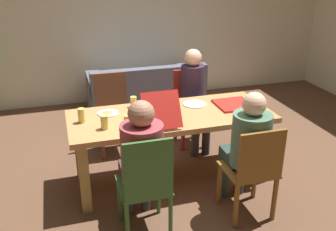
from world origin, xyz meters
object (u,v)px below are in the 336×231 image
(chair_0, at_px, (253,171))
(drinking_glass_1, at_px, (105,122))
(chair_2, at_px, (190,106))
(drinking_glass_2, at_px, (128,122))
(person_2, at_px, (194,93))
(drinking_glass_3, at_px, (82,116))
(couch, at_px, (145,95))
(chair_3, at_px, (113,110))
(plate_1, at_px, (108,113))
(pizza_box_0, at_px, (156,115))
(dining_table, at_px, (171,124))
(drinking_glass_0, at_px, (133,102))
(pizza_box_1, at_px, (234,104))
(plate_0, at_px, (195,104))
(chair_1, at_px, (146,183))
(person_1, at_px, (141,155))
(person_0, at_px, (248,142))

(chair_0, relative_size, drinking_glass_1, 6.88)
(chair_0, height_order, drinking_glass_1, chair_0)
(chair_2, relative_size, drinking_glass_2, 7.23)
(person_2, relative_size, drinking_glass_3, 8.61)
(couch, bearing_deg, chair_2, -74.38)
(chair_3, bearing_deg, plate_1, -101.86)
(pizza_box_0, relative_size, plate_1, 2.59)
(dining_table, bearing_deg, drinking_glass_1, -166.28)
(dining_table, height_order, chair_3, chair_3)
(chair_2, relative_size, drinking_glass_0, 8.25)
(chair_3, bearing_deg, dining_table, -62.15)
(pizza_box_1, height_order, plate_0, pizza_box_1)
(person_2, xyz_separation_m, plate_0, (-0.19, -0.51, 0.06))
(drinking_glass_3, bearing_deg, drinking_glass_1, -47.77)
(drinking_glass_0, relative_size, drinking_glass_2, 0.88)
(pizza_box_1, relative_size, couch, 0.22)
(chair_1, relative_size, person_1, 0.80)
(chair_2, distance_m, drinking_glass_2, 1.50)
(drinking_glass_2, bearing_deg, chair_1, -88.34)
(chair_0, xyz_separation_m, person_2, (0.00, 1.54, 0.22))
(chair_0, height_order, person_2, person_2)
(person_0, relative_size, pizza_box_0, 2.19)
(chair_0, bearing_deg, chair_1, 179.96)
(pizza_box_1, height_order, plate_1, plate_1)
(person_2, xyz_separation_m, drinking_glass_2, (-1.01, -0.91, 0.12))
(dining_table, bearing_deg, person_0, -54.06)
(dining_table, height_order, plate_1, plate_1)
(plate_1, relative_size, drinking_glass_2, 1.62)
(person_0, bearing_deg, couch, 96.77)
(drinking_glass_0, xyz_separation_m, drinking_glass_1, (-0.38, -0.48, 0.01))
(chair_3, bearing_deg, pizza_box_1, -35.67)
(person_0, height_order, drinking_glass_2, person_0)
(drinking_glass_3, bearing_deg, person_2, 24.75)
(person_2, height_order, drinking_glass_3, person_2)
(chair_2, relative_size, person_2, 0.76)
(dining_table, relative_size, chair_1, 2.11)
(person_1, height_order, drinking_glass_1, person_1)
(plate_0, relative_size, couch, 0.15)
(person_0, relative_size, person_2, 0.97)
(drinking_glass_1, bearing_deg, dining_table, 13.72)
(chair_0, height_order, chair_1, chair_1)
(pizza_box_0, relative_size, couch, 0.32)
(pizza_box_0, xyz_separation_m, plate_0, (0.51, 0.26, -0.04))
(plate_0, distance_m, drinking_glass_0, 0.67)
(drinking_glass_1, bearing_deg, chair_3, 77.95)
(chair_2, bearing_deg, person_1, -122.77)
(dining_table, height_order, drinking_glass_2, drinking_glass_2)
(chair_0, bearing_deg, person_2, 90.00)
(chair_3, xyz_separation_m, drinking_glass_1, (-0.23, -1.07, 0.32))
(couch, bearing_deg, chair_3, -121.71)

